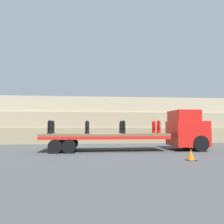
{
  "coord_description": "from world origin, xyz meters",
  "views": [
    {
      "loc": [
        -1.01,
        -15.17,
        1.74
      ],
      "look_at": [
        0.5,
        0.0,
        2.69
      ],
      "focal_mm": 35.0,
      "sensor_mm": 36.0,
      "label": 1
    }
  ],
  "objects_px": {
    "fire_hydrant_black_far_2": "(121,127)",
    "fire_hydrant_black_far_1": "(87,127)",
    "fire_hydrant_black_near_2": "(123,127)",
    "flatbed_trailer": "(97,137)",
    "truck_cab": "(188,130)",
    "fire_hydrant_black_far_0": "(53,127)",
    "fire_hydrant_black_near_1": "(87,127)",
    "fire_hydrant_black_near_0": "(50,127)",
    "traffic_cone": "(191,155)",
    "fire_hydrant_red_far_3": "(154,127)",
    "fire_hydrant_red_near_3": "(159,127)"
  },
  "relations": [
    {
      "from": "fire_hydrant_red_far_3",
      "to": "traffic_cone",
      "type": "bearing_deg",
      "value": -86.06
    },
    {
      "from": "fire_hydrant_black_far_1",
      "to": "traffic_cone",
      "type": "distance_m",
      "value": 7.47
    },
    {
      "from": "fire_hydrant_black_far_0",
      "to": "fire_hydrant_black_near_2",
      "type": "xyz_separation_m",
      "value": [
        4.88,
        -1.12,
        0.0
      ]
    },
    {
      "from": "fire_hydrant_red_near_3",
      "to": "fire_hydrant_red_far_3",
      "type": "bearing_deg",
      "value": 90.0
    },
    {
      "from": "flatbed_trailer",
      "to": "fire_hydrant_black_far_2",
      "type": "bearing_deg",
      "value": 17.5
    },
    {
      "from": "fire_hydrant_black_near_1",
      "to": "fire_hydrant_black_near_2",
      "type": "height_order",
      "value": "same"
    },
    {
      "from": "fire_hydrant_black_near_2",
      "to": "traffic_cone",
      "type": "bearing_deg",
      "value": -55.29
    },
    {
      "from": "fire_hydrant_red_far_3",
      "to": "fire_hydrant_black_far_1",
      "type": "bearing_deg",
      "value": 180.0
    },
    {
      "from": "truck_cab",
      "to": "traffic_cone",
      "type": "relative_size",
      "value": 5.12
    },
    {
      "from": "traffic_cone",
      "to": "truck_cab",
      "type": "bearing_deg",
      "value": 66.76
    },
    {
      "from": "truck_cab",
      "to": "fire_hydrant_black_far_2",
      "type": "bearing_deg",
      "value": 173.31
    },
    {
      "from": "fire_hydrant_black_near_1",
      "to": "fire_hydrant_red_near_3",
      "type": "bearing_deg",
      "value": 0.0
    },
    {
      "from": "flatbed_trailer",
      "to": "fire_hydrant_black_far_1",
      "type": "height_order",
      "value": "fire_hydrant_black_far_1"
    },
    {
      "from": "fire_hydrant_black_far_2",
      "to": "fire_hydrant_black_far_1",
      "type": "bearing_deg",
      "value": 180.0
    },
    {
      "from": "flatbed_trailer",
      "to": "traffic_cone",
      "type": "relative_size",
      "value": 15.44
    },
    {
      "from": "fire_hydrant_black_far_0",
      "to": "fire_hydrant_black_far_2",
      "type": "bearing_deg",
      "value": 0.0
    },
    {
      "from": "fire_hydrant_black_near_1",
      "to": "fire_hydrant_red_far_3",
      "type": "xyz_separation_m",
      "value": [
        4.88,
        1.12,
        0.0
      ]
    },
    {
      "from": "fire_hydrant_black_far_0",
      "to": "fire_hydrant_black_near_1",
      "type": "relative_size",
      "value": 1.0
    },
    {
      "from": "fire_hydrant_black_near_0",
      "to": "traffic_cone",
      "type": "bearing_deg",
      "value": -27.73
    },
    {
      "from": "truck_cab",
      "to": "fire_hydrant_black_far_0",
      "type": "xyz_separation_m",
      "value": [
        -9.65,
        0.56,
        0.21
      ]
    },
    {
      "from": "fire_hydrant_red_near_3",
      "to": "fire_hydrant_black_near_1",
      "type": "bearing_deg",
      "value": 180.0
    },
    {
      "from": "truck_cab",
      "to": "fire_hydrant_black_far_2",
      "type": "distance_m",
      "value": 4.81
    },
    {
      "from": "fire_hydrant_black_near_1",
      "to": "fire_hydrant_red_far_3",
      "type": "distance_m",
      "value": 5.01
    },
    {
      "from": "fire_hydrant_black_far_1",
      "to": "fire_hydrant_red_near_3",
      "type": "relative_size",
      "value": 1.0
    },
    {
      "from": "fire_hydrant_black_near_1",
      "to": "fire_hydrant_black_near_2",
      "type": "bearing_deg",
      "value": 0.0
    },
    {
      "from": "truck_cab",
      "to": "fire_hydrant_black_near_2",
      "type": "xyz_separation_m",
      "value": [
        -4.77,
        -0.56,
        0.21
      ]
    },
    {
      "from": "fire_hydrant_black_near_1",
      "to": "fire_hydrant_black_far_1",
      "type": "bearing_deg",
      "value": 90.0
    },
    {
      "from": "fire_hydrant_black_far_1",
      "to": "fire_hydrant_red_near_3",
      "type": "height_order",
      "value": "same"
    },
    {
      "from": "fire_hydrant_black_near_1",
      "to": "fire_hydrant_black_far_2",
      "type": "xyz_separation_m",
      "value": [
        2.44,
        1.12,
        0.0
      ]
    },
    {
      "from": "fire_hydrant_black_near_2",
      "to": "fire_hydrant_red_near_3",
      "type": "distance_m",
      "value": 2.44
    },
    {
      "from": "truck_cab",
      "to": "fire_hydrant_black_near_1",
      "type": "distance_m",
      "value": 7.23
    },
    {
      "from": "fire_hydrant_black_near_0",
      "to": "fire_hydrant_red_far_3",
      "type": "distance_m",
      "value": 7.41
    },
    {
      "from": "fire_hydrant_red_near_3",
      "to": "fire_hydrant_black_far_1",
      "type": "bearing_deg",
      "value": 167.1
    },
    {
      "from": "fire_hydrant_black_near_2",
      "to": "fire_hydrant_black_far_1",
      "type": "bearing_deg",
      "value": 155.38
    },
    {
      "from": "fire_hydrant_black_far_0",
      "to": "fire_hydrant_red_far_3",
      "type": "height_order",
      "value": "same"
    },
    {
      "from": "flatbed_trailer",
      "to": "fire_hydrant_red_far_3",
      "type": "relative_size",
      "value": 9.64
    },
    {
      "from": "fire_hydrant_black_near_2",
      "to": "flatbed_trailer",
      "type": "bearing_deg",
      "value": 162.5
    },
    {
      "from": "flatbed_trailer",
      "to": "fire_hydrant_black_near_2",
      "type": "height_order",
      "value": "fire_hydrant_black_near_2"
    },
    {
      "from": "truck_cab",
      "to": "fire_hydrant_black_near_0",
      "type": "height_order",
      "value": "truck_cab"
    },
    {
      "from": "flatbed_trailer",
      "to": "fire_hydrant_black_far_1",
      "type": "relative_size",
      "value": 9.64
    },
    {
      "from": "flatbed_trailer",
      "to": "traffic_cone",
      "type": "xyz_separation_m",
      "value": [
        4.57,
        -4.59,
        -0.71
      ]
    },
    {
      "from": "fire_hydrant_black_far_0",
      "to": "traffic_cone",
      "type": "relative_size",
      "value": 1.6
    },
    {
      "from": "flatbed_trailer",
      "to": "fire_hydrant_black_near_2",
      "type": "distance_m",
      "value": 1.97
    },
    {
      "from": "fire_hydrant_black_far_1",
      "to": "fire_hydrant_black_near_1",
      "type": "bearing_deg",
      "value": -90.0
    },
    {
      "from": "fire_hydrant_red_far_3",
      "to": "fire_hydrant_red_near_3",
      "type": "bearing_deg",
      "value": -90.0
    },
    {
      "from": "fire_hydrant_black_far_0",
      "to": "fire_hydrant_black_near_1",
      "type": "bearing_deg",
      "value": -24.62
    },
    {
      "from": "fire_hydrant_red_near_3",
      "to": "fire_hydrant_red_far_3",
      "type": "height_order",
      "value": "same"
    },
    {
      "from": "truck_cab",
      "to": "fire_hydrant_red_near_3",
      "type": "distance_m",
      "value": 2.4
    },
    {
      "from": "fire_hydrant_black_near_0",
      "to": "fire_hydrant_black_near_1",
      "type": "bearing_deg",
      "value": 0.0
    },
    {
      "from": "fire_hydrant_black_near_1",
      "to": "traffic_cone",
      "type": "relative_size",
      "value": 1.6
    }
  ]
}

